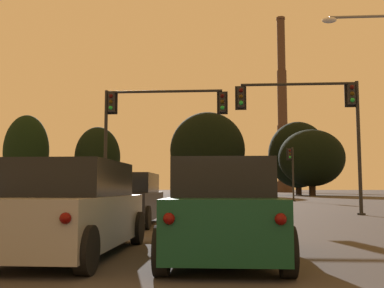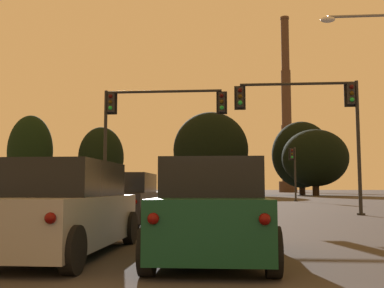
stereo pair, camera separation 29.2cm
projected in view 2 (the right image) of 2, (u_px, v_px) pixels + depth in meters
suv_center_lane_second at (213, 210)px, 8.70m from camera, size 2.15×4.92×1.86m
suv_left_lane_second at (62, 209)px, 8.92m from camera, size 2.14×4.92×1.86m
suv_left_lane_front at (126, 200)px, 16.39m from camera, size 2.17×4.93×1.86m
traffic_light_far_right at (294, 166)px, 44.62m from camera, size 0.78×0.50×5.37m
traffic_light_overhead_left at (145, 118)px, 24.27m from camera, size 6.81×0.50×6.63m
traffic_light_overhead_right at (317, 112)px, 22.55m from camera, size 6.31×0.50×6.69m
street_lamp at (382, 91)px, 19.13m from camera, size 3.03×0.36×8.93m
smokestack at (287, 122)px, 135.77m from camera, size 5.37×5.37×54.04m
treeline_right_mid at (301, 155)px, 83.92m from camera, size 11.03×9.92×13.75m
treeline_far_right at (101, 158)px, 86.91m from camera, size 8.79×7.91×13.14m
treeline_left_mid at (211, 150)px, 81.60m from camera, size 13.63×12.27×15.12m
treeline_far_left at (30, 152)px, 85.39m from camera, size 8.48×7.64×15.17m
treeline_center_right at (315, 158)px, 76.38m from camera, size 11.19×10.07×11.30m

